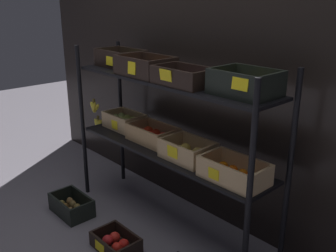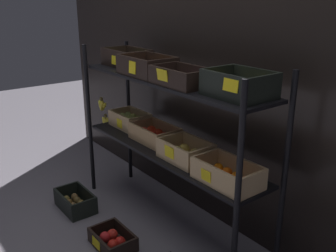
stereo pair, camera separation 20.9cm
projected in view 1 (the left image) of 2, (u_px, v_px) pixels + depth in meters
The scene contains 5 objects.
ground_plane at pixel (168, 223), 2.77m from camera, with size 10.00×10.00×0.00m, color slate.
storefront_wall at pixel (208, 84), 2.70m from camera, with size 4.00×0.12×1.94m, color black.
display_rack at pixel (166, 113), 2.52m from camera, with size 1.72×0.40×1.22m.
crate_ground_kiwi at pixel (72, 207), 2.88m from camera, with size 0.34×0.21×0.14m.
crate_ground_apple_red at pixel (116, 243), 2.47m from camera, with size 0.31×0.22×0.10m.
Camera 1 is at (1.77, -1.61, 1.56)m, focal length 40.81 mm.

